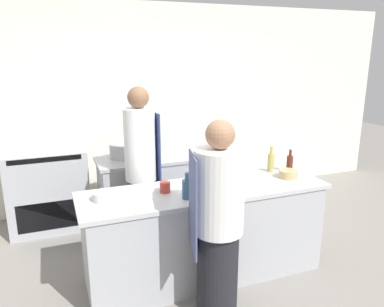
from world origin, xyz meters
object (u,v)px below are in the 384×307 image
oven_range (49,188)px  cup (165,187)px  bottle_olive_oil (290,163)px  bowl_prep_small (104,196)px  bottle_wine (187,188)px  stockpot (123,151)px  bowl_mixing_large (288,174)px  bottle_vinegar (271,162)px  chef_at_prep_near (218,224)px  chef_at_stove (141,171)px  bottle_cooking_oil (205,172)px

oven_range → cup: bearing=-58.8°
bottle_olive_oil → bowl_prep_small: 1.97m
bottle_wine → bowl_prep_small: bottle_wine is taller
bowl_prep_small → stockpot: 1.35m
bowl_mixing_large → bottle_olive_oil: bearing=50.5°
bottle_vinegar → bottle_wine: 1.17m
oven_range → chef_at_prep_near: chef_at_prep_near is taller
bottle_vinegar → bottle_olive_oil: bearing=-21.7°
chef_at_stove → bowl_prep_small: chef_at_stove is taller
oven_range → bowl_prep_small: (0.47, -1.67, 0.44)m
oven_range → chef_at_stove: size_ratio=0.55×
oven_range → bowl_mixing_large: oven_range is taller
chef_at_prep_near → cup: (-0.24, 0.62, 0.13)m
chef_at_prep_near → stockpot: 1.96m
bowl_mixing_large → stockpot: 1.96m
bowl_mixing_large → chef_at_stove: bearing=152.8°
oven_range → chef_at_prep_near: (1.26, -2.30, 0.32)m
oven_range → chef_at_stove: 1.47m
oven_range → bottle_olive_oil: (2.43, -1.57, 0.50)m
bottle_wine → bowl_prep_small: bearing=162.0°
bottle_olive_oil → bowl_prep_small: (-1.97, -0.10, -0.06)m
stockpot → bowl_mixing_large: bearing=-43.8°
bowl_mixing_large → bowl_prep_small: bearing=177.9°
chef_at_prep_near → bottle_wine: 0.46m
bottle_vinegar → bowl_prep_small: bottle_vinegar is taller
bottle_vinegar → cup: 1.25m
bottle_wine → bottle_cooking_oil: bottle_wine is taller
oven_range → cup: same height
cup → stockpot: stockpot is taller
bottle_cooking_oil → bowl_mixing_large: 0.85m
bottle_wine → bowl_mixing_large: 1.16m
oven_range → bottle_vinegar: size_ratio=3.67×
bottle_olive_oil → bottle_vinegar: 0.20m
stockpot → bottle_cooking_oil: bearing=-61.3°
oven_range → bottle_wine: bottle_wine is taller
bottle_wine → bowl_mixing_large: size_ratio=1.29×
chef_at_stove → stockpot: chef_at_stove is taller
bowl_mixing_large → bowl_prep_small: (-1.83, 0.07, -0.00)m
bottle_olive_oil → bottle_vinegar: size_ratio=0.88×
oven_range → chef_at_prep_near: 2.64m
chef_at_prep_near → bottle_olive_oil: 1.39m
chef_at_prep_near → bowl_prep_small: 1.02m
bowl_mixing_large → cup: 1.29m
oven_range → bottle_olive_oil: bearing=-32.9°
bottle_olive_oil → bottle_vinegar: (-0.19, 0.07, 0.01)m
bottle_olive_oil → bowl_mixing_large: bottle_olive_oil is taller
chef_at_stove → bottle_vinegar: bearing=67.1°
chef_at_prep_near → chef_at_stove: (-0.31, 1.26, 0.10)m
cup → chef_at_prep_near: bearing=-68.8°
bottle_olive_oil → bottle_cooking_oil: size_ratio=1.28×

